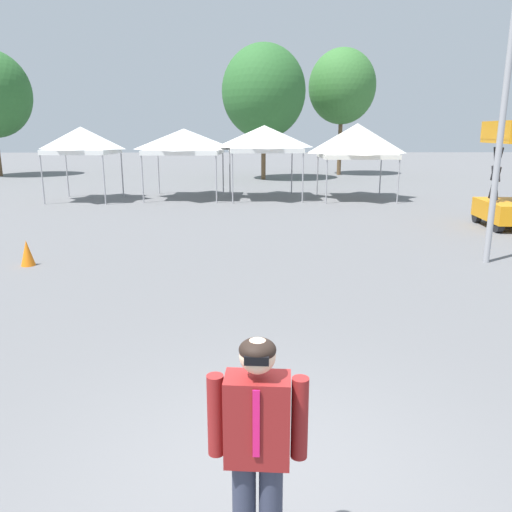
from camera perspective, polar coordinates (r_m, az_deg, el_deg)
name	(u,v)px	position (r m, az deg, el deg)	size (l,w,h in m)	color
ground_plane	(269,483)	(4.84, 1.45, -24.48)	(140.00, 140.00, 0.00)	slate
canopy_tent_behind_right	(81,140)	(23.55, -19.30, 12.34)	(2.87, 2.87, 3.20)	#9E9EA3
canopy_tent_behind_left	(184,141)	(23.34, -8.19, 12.82)	(3.48, 3.48, 3.12)	#9E9EA3
canopy_tent_center	(264,139)	(22.99, 0.96, 13.24)	(3.39, 3.39, 3.27)	#9E9EA3
canopy_tent_left_of_center	(357,141)	(23.28, 11.46, 12.76)	(3.24, 3.24, 3.35)	#9E9EA3
scissor_lift	(509,195)	(17.86, 26.92, 6.25)	(1.55, 2.39, 3.32)	black
person_foreground	(257,445)	(3.48, 0.17, -20.74)	(0.65, 0.28, 1.78)	#33384C
light_pole_near_lift	(507,76)	(12.73, 26.76, 17.84)	(0.36, 0.36, 7.24)	#9E9EA3
tree_behind_tents_center	(264,92)	(32.40, 0.88, 18.25)	(5.16, 5.16, 8.22)	brown
tree_behind_tents_left	(342,87)	(36.33, 9.80, 18.51)	(4.55, 4.55, 8.46)	brown
traffic_cone_lot_center	(27,253)	(12.61, -24.66, 0.32)	(0.32, 0.32, 0.60)	orange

